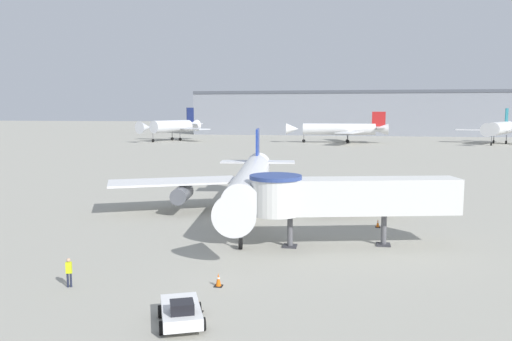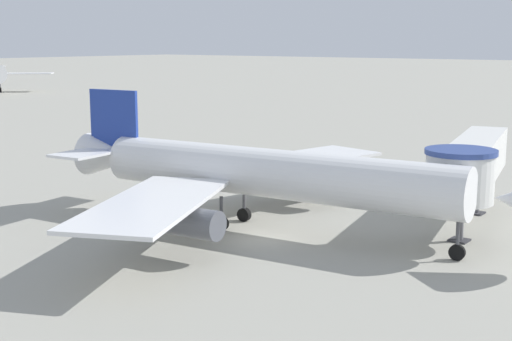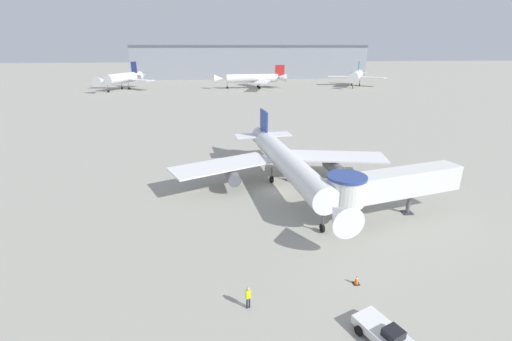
% 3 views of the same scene
% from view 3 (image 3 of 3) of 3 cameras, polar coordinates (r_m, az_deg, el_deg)
% --- Properties ---
extents(ground_plane, '(800.00, 800.00, 0.00)m').
position_cam_3_polar(ground_plane, '(45.73, 3.40, -3.46)').
color(ground_plane, '#9E9B8E').
extents(main_airplane, '(31.09, 32.24, 8.46)m').
position_cam_3_polar(main_airplane, '(45.87, 5.04, 1.40)').
color(main_airplane, white).
rests_on(main_airplane, ground_plane).
extents(jet_bridge, '(16.47, 6.65, 5.75)m').
position_cam_3_polar(jet_bridge, '(39.63, 20.74, -2.21)').
color(jet_bridge, silver).
rests_on(jet_bridge, ground_plane).
extents(pushback_tug_white, '(3.18, 4.13, 1.48)m').
position_cam_3_polar(pushback_tug_white, '(25.98, 20.44, -23.94)').
color(pushback_tug_white, silver).
rests_on(pushback_tug_white, ground_plane).
extents(traffic_cone_apron_front, '(0.40, 0.40, 0.66)m').
position_cam_3_polar(traffic_cone_apron_front, '(27.44, 19.68, -22.06)').
color(traffic_cone_apron_front, black).
rests_on(traffic_cone_apron_front, ground_plane).
extents(traffic_cone_near_nose, '(0.51, 0.51, 0.84)m').
position_cam_3_polar(traffic_cone_near_nose, '(30.18, 16.40, -17.05)').
color(traffic_cone_near_nose, black).
rests_on(traffic_cone_near_nose, ground_plane).
extents(traffic_cone_starboard_wing, '(0.45, 0.45, 0.75)m').
position_cam_3_polar(traffic_cone_starboard_wing, '(48.39, 20.30, -2.92)').
color(traffic_cone_starboard_wing, black).
rests_on(traffic_cone_starboard_wing, ground_plane).
extents(ground_crew_marshaller, '(0.39, 0.30, 1.83)m').
position_cam_3_polar(ground_crew_marshaller, '(26.54, -1.31, -20.21)').
color(ground_crew_marshaller, '#1E2338').
rests_on(ground_crew_marshaller, ground_plane).
extents(background_jet_navy_tail, '(28.46, 27.17, 11.59)m').
position_cam_3_polar(background_jet_navy_tail, '(165.54, -21.47, 14.14)').
color(background_jet_navy_tail, silver).
rests_on(background_jet_navy_tail, ground_plane).
extents(background_jet_red_tail, '(33.07, 35.15, 10.21)m').
position_cam_3_polar(background_jet_red_tail, '(160.66, -0.35, 15.12)').
color(background_jet_red_tail, white).
rests_on(background_jet_red_tail, ground_plane).
extents(background_jet_teal_tail, '(25.73, 26.32, 11.32)m').
position_cam_3_polar(background_jet_teal_tail, '(175.64, 16.33, 14.93)').
color(background_jet_teal_tail, white).
rests_on(background_jet_teal_tail, ground_plane).
extents(terminal_building, '(136.42, 24.33, 18.85)m').
position_cam_3_polar(terminal_building, '(217.50, -0.94, 17.71)').
color(terminal_building, gray).
rests_on(terminal_building, ground_plane).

